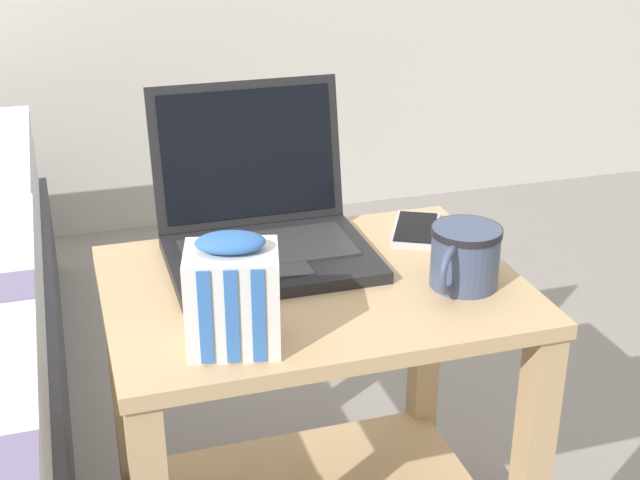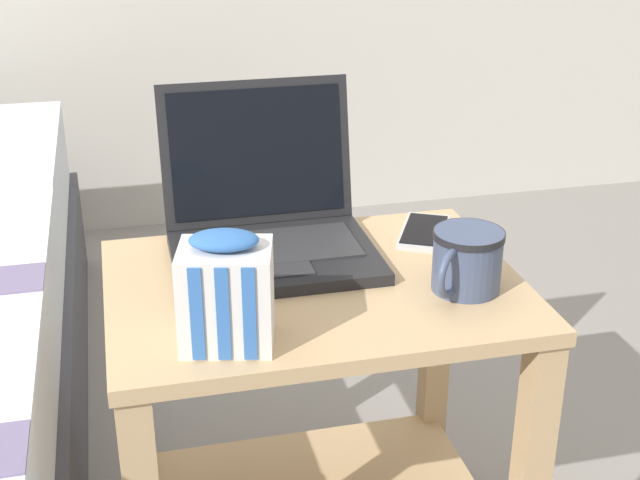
% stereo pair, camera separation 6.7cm
% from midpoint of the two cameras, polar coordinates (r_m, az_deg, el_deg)
% --- Properties ---
extents(bedside_table, '(0.59, 0.44, 0.55)m').
position_cam_midpoint_polar(bedside_table, '(1.38, -1.82, -10.25)').
color(bedside_table, tan).
rests_on(bedside_table, ground_plane).
extents(laptop, '(0.30, 0.28, 0.24)m').
position_cam_midpoint_polar(laptop, '(1.36, -5.10, 1.10)').
color(laptop, black).
rests_on(laptop, bedside_table).
extents(mug_front_left, '(0.12, 0.11, 0.09)m').
position_cam_midpoint_polar(mug_front_left, '(1.26, 7.74, -0.91)').
color(mug_front_left, '#3F4C6B').
rests_on(mug_front_left, bedside_table).
extents(snack_bag, '(0.13, 0.11, 0.15)m').
position_cam_midpoint_polar(snack_bag, '(1.10, -7.37, -3.55)').
color(snack_bag, silver).
rests_on(snack_bag, bedside_table).
extents(cell_phone, '(0.13, 0.16, 0.01)m').
position_cam_midpoint_polar(cell_phone, '(1.44, 4.82, 0.66)').
color(cell_phone, '#B7BABC').
rests_on(cell_phone, bedside_table).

